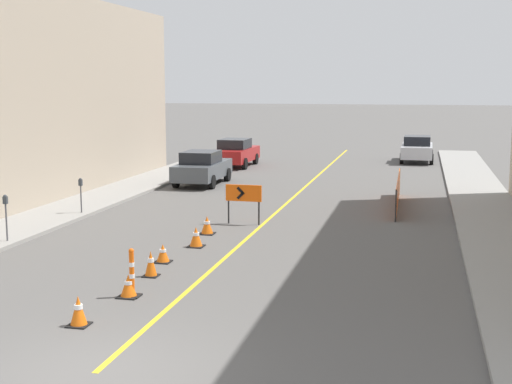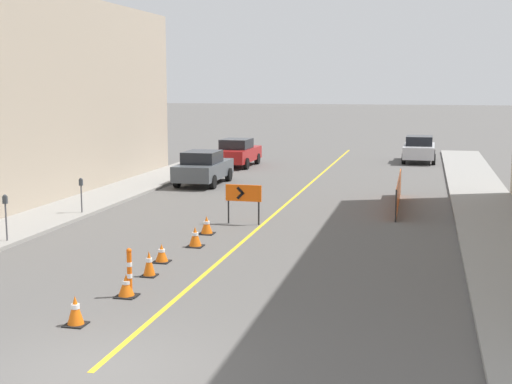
{
  "view_description": "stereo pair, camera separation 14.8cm",
  "coord_description": "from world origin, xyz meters",
  "px_view_note": "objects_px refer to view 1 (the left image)",
  "views": [
    {
      "loc": [
        5.12,
        -10.27,
        4.75
      ],
      "look_at": [
        -0.39,
        13.49,
        1.0
      ],
      "focal_mm": 50.0,
      "sensor_mm": 36.0,
      "label": 1
    },
    {
      "loc": [
        5.26,
        -10.24,
        4.75
      ],
      "look_at": [
        -0.39,
        13.49,
        1.0
      ],
      "focal_mm": 50.0,
      "sensor_mm": 36.0,
      "label": 2
    }
  ],
  "objects_px": {
    "parked_car_curb_mid": "(235,153)",
    "traffic_cone_nearest": "(78,311)",
    "traffic_cone_third": "(151,264)",
    "parking_meter_near_curb": "(6,208)",
    "traffic_cone_second": "(128,286)",
    "parked_car_curb_far": "(417,149)",
    "traffic_cone_fourth": "(163,253)",
    "parking_meter_far_curb": "(81,188)",
    "parked_car_curb_near": "(202,168)",
    "arrow_barricade_primary": "(244,195)",
    "delineator_post_front": "(132,276)",
    "traffic_cone_fifth": "(196,237)",
    "traffic_cone_farthest": "(207,225)"
  },
  "relations": [
    {
      "from": "parked_car_curb_near",
      "to": "traffic_cone_farthest",
      "type": "bearing_deg",
      "value": -72.44
    },
    {
      "from": "arrow_barricade_primary",
      "to": "parked_car_curb_mid",
      "type": "bearing_deg",
      "value": 106.81
    },
    {
      "from": "traffic_cone_fifth",
      "to": "arrow_barricade_primary",
      "type": "xyz_separation_m",
      "value": [
        0.54,
        3.6,
        0.7
      ]
    },
    {
      "from": "traffic_cone_nearest",
      "to": "traffic_cone_farthest",
      "type": "xyz_separation_m",
      "value": [
        -0.05,
        8.83,
        -0.01
      ]
    },
    {
      "from": "traffic_cone_fourth",
      "to": "arrow_barricade_primary",
      "type": "distance_m",
      "value": 5.65
    },
    {
      "from": "traffic_cone_fourth",
      "to": "traffic_cone_second",
      "type": "bearing_deg",
      "value": -83.7
    },
    {
      "from": "parked_car_curb_near",
      "to": "parking_meter_far_curb",
      "type": "height_order",
      "value": "parked_car_curb_near"
    },
    {
      "from": "traffic_cone_second",
      "to": "parking_meter_near_curb",
      "type": "height_order",
      "value": "parking_meter_near_curb"
    },
    {
      "from": "traffic_cone_fifth",
      "to": "parked_car_curb_far",
      "type": "bearing_deg",
      "value": 76.05
    },
    {
      "from": "traffic_cone_farthest",
      "to": "delineator_post_front",
      "type": "bearing_deg",
      "value": -87.31
    },
    {
      "from": "parking_meter_far_curb",
      "to": "parked_car_curb_mid",
      "type": "bearing_deg",
      "value": 84.65
    },
    {
      "from": "traffic_cone_farthest",
      "to": "parking_meter_near_curb",
      "type": "height_order",
      "value": "parking_meter_near_curb"
    },
    {
      "from": "traffic_cone_second",
      "to": "delineator_post_front",
      "type": "height_order",
      "value": "delineator_post_front"
    },
    {
      "from": "traffic_cone_fourth",
      "to": "parking_meter_near_curb",
      "type": "distance_m",
      "value": 5.36
    },
    {
      "from": "parked_car_curb_near",
      "to": "parked_car_curb_mid",
      "type": "relative_size",
      "value": 1.0
    },
    {
      "from": "traffic_cone_second",
      "to": "traffic_cone_nearest",
      "type": "bearing_deg",
      "value": -95.73
    },
    {
      "from": "parked_car_curb_mid",
      "to": "arrow_barricade_primary",
      "type": "bearing_deg",
      "value": -73.25
    },
    {
      "from": "traffic_cone_second",
      "to": "parked_car_curb_far",
      "type": "relative_size",
      "value": 0.12
    },
    {
      "from": "traffic_cone_fifth",
      "to": "traffic_cone_nearest",
      "type": "bearing_deg",
      "value": -91.29
    },
    {
      "from": "traffic_cone_third",
      "to": "parked_car_curb_far",
      "type": "xyz_separation_m",
      "value": [
        6.21,
        27.89,
        0.48
      ]
    },
    {
      "from": "traffic_cone_nearest",
      "to": "traffic_cone_farthest",
      "type": "height_order",
      "value": "traffic_cone_nearest"
    },
    {
      "from": "traffic_cone_farthest",
      "to": "traffic_cone_nearest",
      "type": "bearing_deg",
      "value": -89.7
    },
    {
      "from": "traffic_cone_second",
      "to": "delineator_post_front",
      "type": "bearing_deg",
      "value": 27.24
    },
    {
      "from": "parked_car_curb_mid",
      "to": "traffic_cone_fourth",
      "type": "bearing_deg",
      "value": -79.21
    },
    {
      "from": "arrow_barricade_primary",
      "to": "traffic_cone_fourth",
      "type": "bearing_deg",
      "value": -97.38
    },
    {
      "from": "traffic_cone_nearest",
      "to": "arrow_barricade_primary",
      "type": "relative_size",
      "value": 0.45
    },
    {
      "from": "delineator_post_front",
      "to": "parked_car_curb_mid",
      "type": "height_order",
      "value": "parked_car_curb_mid"
    },
    {
      "from": "parked_car_curb_near",
      "to": "parked_car_curb_far",
      "type": "xyz_separation_m",
      "value": [
        9.78,
        12.15,
        0.0
      ]
    },
    {
      "from": "traffic_cone_nearest",
      "to": "parking_meter_far_curb",
      "type": "bearing_deg",
      "value": 116.41
    },
    {
      "from": "traffic_cone_nearest",
      "to": "arrow_barricade_primary",
      "type": "height_order",
      "value": "arrow_barricade_primary"
    },
    {
      "from": "parked_car_curb_mid",
      "to": "delineator_post_front",
      "type": "bearing_deg",
      "value": -79.45
    },
    {
      "from": "parked_car_curb_mid",
      "to": "traffic_cone_nearest",
      "type": "bearing_deg",
      "value": -80.72
    },
    {
      "from": "traffic_cone_nearest",
      "to": "parked_car_curb_near",
      "type": "height_order",
      "value": "parked_car_curb_near"
    },
    {
      "from": "traffic_cone_third",
      "to": "parking_meter_near_curb",
      "type": "distance_m",
      "value": 5.93
    },
    {
      "from": "traffic_cone_fourth",
      "to": "arrow_barricade_primary",
      "type": "bearing_deg",
      "value": 81.42
    },
    {
      "from": "traffic_cone_fourth",
      "to": "parked_car_curb_mid",
      "type": "bearing_deg",
      "value": 99.65
    },
    {
      "from": "traffic_cone_fifth",
      "to": "parking_meter_far_curb",
      "type": "bearing_deg",
      "value": 145.93
    },
    {
      "from": "parking_meter_near_curb",
      "to": "parking_meter_far_curb",
      "type": "xyz_separation_m",
      "value": [
        0.0,
        4.75,
        -0.08
      ]
    },
    {
      "from": "delineator_post_front",
      "to": "parked_car_curb_near",
      "type": "distance_m",
      "value": 17.84
    },
    {
      "from": "traffic_cone_fifth",
      "to": "parking_meter_near_curb",
      "type": "distance_m",
      "value": 5.67
    },
    {
      "from": "delineator_post_front",
      "to": "parked_car_curb_mid",
      "type": "distance_m",
      "value": 25.22
    },
    {
      "from": "parked_car_curb_near",
      "to": "parked_car_curb_mid",
      "type": "xyz_separation_m",
      "value": [
        -0.33,
        7.45,
        0.0
      ]
    },
    {
      "from": "traffic_cone_nearest",
      "to": "traffic_cone_fourth",
      "type": "relative_size",
      "value": 1.22
    },
    {
      "from": "traffic_cone_farthest",
      "to": "arrow_barricade_primary",
      "type": "distance_m",
      "value": 2.09
    },
    {
      "from": "traffic_cone_fourth",
      "to": "parking_meter_far_curb",
      "type": "distance_m",
      "value": 7.75
    },
    {
      "from": "traffic_cone_third",
      "to": "arrow_barricade_primary",
      "type": "bearing_deg",
      "value": 84.73
    },
    {
      "from": "traffic_cone_second",
      "to": "arrow_barricade_primary",
      "type": "height_order",
      "value": "arrow_barricade_primary"
    },
    {
      "from": "traffic_cone_nearest",
      "to": "parked_car_curb_near",
      "type": "distance_m",
      "value": 19.79
    },
    {
      "from": "parking_meter_near_curb",
      "to": "delineator_post_front",
      "type": "bearing_deg",
      "value": -35.34
    },
    {
      "from": "traffic_cone_fifth",
      "to": "traffic_cone_farthest",
      "type": "relative_size",
      "value": 1.03
    }
  ]
}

